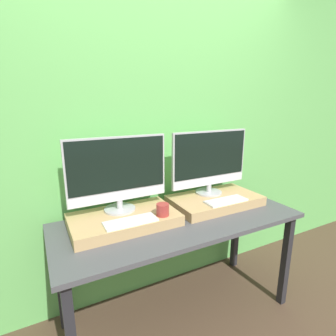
% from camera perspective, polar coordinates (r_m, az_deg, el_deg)
% --- Properties ---
extents(wall_back, '(8.00, 0.04, 2.60)m').
position_cam_1_polar(wall_back, '(2.02, -3.10, 7.27)').
color(wall_back, '#66B75B').
rests_on(wall_back, ground_plane).
extents(workbench, '(1.67, 0.68, 0.77)m').
position_cam_1_polar(workbench, '(1.86, 2.56, -13.29)').
color(workbench, '#47474C').
rests_on(workbench, ground_plane).
extents(wooden_riser_left, '(0.68, 0.40, 0.07)m').
position_cam_1_polar(wooden_riser_left, '(1.74, -9.52, -11.00)').
color(wooden_riser_left, tan).
rests_on(wooden_riser_left, workbench).
extents(monitor_left, '(0.66, 0.21, 0.49)m').
position_cam_1_polar(monitor_left, '(1.72, -10.79, -0.91)').
color(monitor_left, '#B2B2B7').
rests_on(monitor_left, wooden_riser_left).
extents(keyboard_left, '(0.32, 0.12, 0.01)m').
position_cam_1_polar(keyboard_left, '(1.62, -8.14, -11.40)').
color(keyboard_left, silver).
rests_on(keyboard_left, wooden_riser_left).
extents(mug, '(0.08, 0.08, 0.08)m').
position_cam_1_polar(mug, '(1.68, -1.16, -9.07)').
color(mug, '#9E332D').
rests_on(mug, wooden_riser_left).
extents(wooden_riser_right, '(0.68, 0.40, 0.07)m').
position_cam_1_polar(wooden_riser_right, '(2.06, 10.16, -6.96)').
color(wooden_riser_right, tan).
rests_on(wooden_riser_right, workbench).
extents(monitor_right, '(0.66, 0.21, 0.49)m').
position_cam_1_polar(monitor_right, '(2.04, 9.12, 1.57)').
color(monitor_right, '#B2B2B7').
rests_on(monitor_right, wooden_riser_right).
extents(keyboard_right, '(0.32, 0.12, 0.01)m').
position_cam_1_polar(keyboard_right, '(1.96, 12.50, -6.95)').
color(keyboard_right, silver).
rests_on(keyboard_right, wooden_riser_right).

